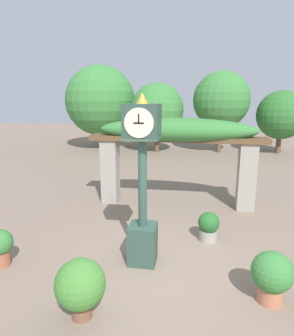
{
  "coord_description": "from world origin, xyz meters",
  "views": [
    {
      "loc": [
        0.61,
        -5.1,
        3.2
      ],
      "look_at": [
        -0.39,
        0.71,
        1.81
      ],
      "focal_mm": 32.0,
      "sensor_mm": 36.0,
      "label": 1
    }
  ],
  "objects_px": {
    "pedestal_clock": "(143,180)",
    "potted_plant_near_right": "(80,285)",
    "potted_plant_near_left": "(0,246)",
    "potted_plant_far_right": "(272,275)",
    "potted_plant_far_left": "(209,226)"
  },
  "relations": [
    {
      "from": "potted_plant_near_right",
      "to": "potted_plant_near_left",
      "type": "bearing_deg",
      "value": 152.68
    },
    {
      "from": "pedestal_clock",
      "to": "potted_plant_near_left",
      "type": "height_order",
      "value": "pedestal_clock"
    },
    {
      "from": "potted_plant_far_left",
      "to": "potted_plant_far_right",
      "type": "relative_size",
      "value": 0.78
    },
    {
      "from": "potted_plant_near_left",
      "to": "potted_plant_far_right",
      "type": "bearing_deg",
      "value": -2.76
    },
    {
      "from": "potted_plant_near_right",
      "to": "potted_plant_far_left",
      "type": "relative_size",
      "value": 1.38
    },
    {
      "from": "potted_plant_near_left",
      "to": "potted_plant_far_right",
      "type": "relative_size",
      "value": 0.86
    },
    {
      "from": "potted_plant_near_left",
      "to": "potted_plant_far_right",
      "type": "xyz_separation_m",
      "value": [
        4.91,
        -0.24,
        0.06
      ]
    },
    {
      "from": "potted_plant_near_left",
      "to": "potted_plant_far_right",
      "type": "distance_m",
      "value": 4.92
    },
    {
      "from": "potted_plant_near_left",
      "to": "potted_plant_near_right",
      "type": "relative_size",
      "value": 0.8
    },
    {
      "from": "potted_plant_near_right",
      "to": "potted_plant_far_left",
      "type": "xyz_separation_m",
      "value": [
        1.93,
        2.84,
        -0.18
      ]
    },
    {
      "from": "pedestal_clock",
      "to": "potted_plant_near_right",
      "type": "xyz_separation_m",
      "value": [
        -0.61,
        -1.68,
        -1.16
      ]
    },
    {
      "from": "potted_plant_near_right",
      "to": "pedestal_clock",
      "type": "bearing_deg",
      "value": 69.91
    },
    {
      "from": "potted_plant_near_right",
      "to": "potted_plant_far_right",
      "type": "xyz_separation_m",
      "value": [
        2.84,
        0.83,
        -0.05
      ]
    },
    {
      "from": "pedestal_clock",
      "to": "potted_plant_far_left",
      "type": "bearing_deg",
      "value": 41.54
    },
    {
      "from": "potted_plant_near_left",
      "to": "potted_plant_near_right",
      "type": "distance_m",
      "value": 2.34
    }
  ]
}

